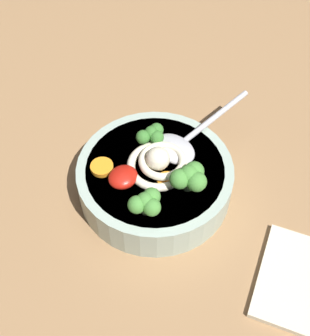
{
  "coord_description": "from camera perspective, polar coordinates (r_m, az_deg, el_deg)",
  "views": [
    {
      "loc": [
        -28.17,
        -26.11,
        54.9
      ],
      "look_at": [
        -1.55,
        -0.59,
        8.06
      ],
      "focal_mm": 49.87,
      "sensor_mm": 36.0,
      "label": 1
    }
  ],
  "objects": [
    {
      "name": "table_slab",
      "position": [
        0.66,
        0.56,
        -2.46
      ],
      "size": [
        110.03,
        110.03,
        3.11
      ],
      "primitive_type": "cube",
      "color": "#936D47",
      "rests_on": "ground"
    },
    {
      "name": "soup_bowl",
      "position": [
        0.62,
        0.0,
        -1.38
      ],
      "size": [
        20.31,
        20.31,
        4.95
      ],
      "color": "#9EB2A3",
      "rests_on": "table_slab"
    },
    {
      "name": "noodle_pile",
      "position": [
        0.59,
        0.5,
        0.63
      ],
      "size": [
        8.7,
        8.53,
        3.5
      ],
      "color": "beige",
      "rests_on": "soup_bowl"
    },
    {
      "name": "soup_spoon",
      "position": [
        0.61,
        3.26,
        3.04
      ],
      "size": [
        17.26,
        6.08,
        1.6
      ],
      "rotation": [
        0.0,
        0.0,
        6.27
      ],
      "color": "#B7B7BC",
      "rests_on": "soup_bowl"
    },
    {
      "name": "chili_sauce_dollop",
      "position": [
        0.58,
        -3.93,
        -1.11
      ],
      "size": [
        3.84,
        3.46,
        1.73
      ],
      "primitive_type": "ellipsoid",
      "color": "#B2190F",
      "rests_on": "soup_bowl"
    },
    {
      "name": "broccoli_floret_front",
      "position": [
        0.56,
        4.3,
        -1.07
      ],
      "size": [
        4.87,
        4.19,
        3.85
      ],
      "color": "#7A9E60",
      "rests_on": "soup_bowl"
    },
    {
      "name": "broccoli_floret_center",
      "position": [
        0.54,
        -1.07,
        -4.24
      ],
      "size": [
        4.2,
        3.62,
        3.32
      ],
      "color": "#7A9E60",
      "rests_on": "soup_bowl"
    },
    {
      "name": "broccoli_floret_far",
      "position": [
        0.61,
        -0.31,
        4.18
      ],
      "size": [
        3.64,
        3.13,
        2.88
      ],
      "color": "#7A9E60",
      "rests_on": "soup_bowl"
    },
    {
      "name": "carrot_slice_near_spoon",
      "position": [
        0.6,
        -6.51,
        0.1
      ],
      "size": [
        2.94,
        2.94,
        0.66
      ],
      "primitive_type": "cylinder",
      "color": "orange",
      "rests_on": "soup_bowl"
    },
    {
      "name": "carrot_slice_extra_b",
      "position": [
        0.58,
        1.44,
        -1.53
      ],
      "size": [
        2.49,
        2.49,
        0.6
      ],
      "primitive_type": "cylinder",
      "color": "orange",
      "rests_on": "soup_bowl"
    },
    {
      "name": "carrot_slice_rear",
      "position": [
        0.61,
        -0.27,
        1.7
      ],
      "size": [
        2.4,
        2.4,
        0.44
      ],
      "primitive_type": "cylinder",
      "color": "orange",
      "rests_on": "soup_bowl"
    }
  ]
}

